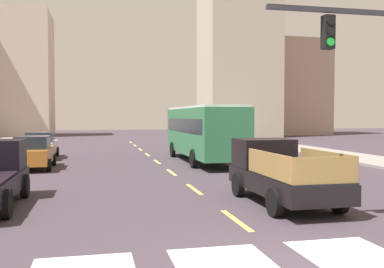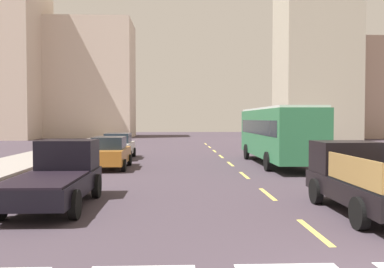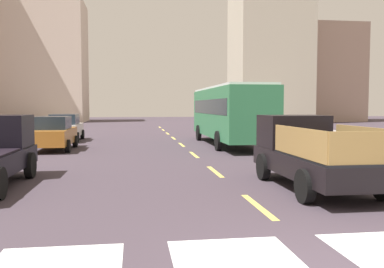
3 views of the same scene
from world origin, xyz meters
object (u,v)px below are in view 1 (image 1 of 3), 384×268
object	(u,v)px
sedan_near_left	(41,145)
sedan_near_right	(33,152)
city_bus	(203,129)
pickup_stakebed	(278,173)

from	to	relation	value
sedan_near_left	sedan_near_right	world-z (taller)	same
city_bus	sedan_near_left	world-z (taller)	city_bus
pickup_stakebed	sedan_near_right	size ratio (longest dim) A/B	1.18
pickup_stakebed	city_bus	world-z (taller)	city_bus
pickup_stakebed	sedan_near_right	xyz separation A→B (m)	(-8.92, 10.84, -0.08)
sedan_near_right	city_bus	bearing A→B (deg)	9.09
pickup_stakebed	sedan_near_right	world-z (taller)	pickup_stakebed
city_bus	sedan_near_left	xyz separation A→B (m)	(-9.78, 4.14, -1.09)
pickup_stakebed	sedan_near_left	size ratio (longest dim) A/B	1.18
pickup_stakebed	sedan_near_left	world-z (taller)	pickup_stakebed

